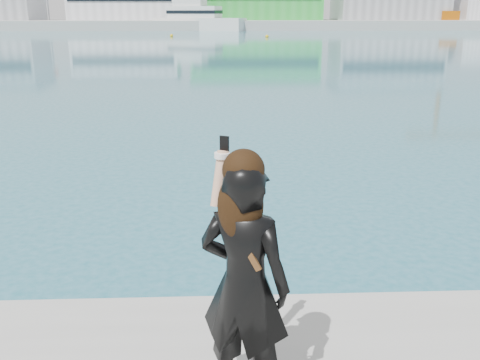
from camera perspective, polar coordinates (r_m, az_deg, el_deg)
The scene contains 5 objects.
far_quay at distance 133.73m, azimuth -2.12°, elevation 16.29°, with size 320.00×40.00×2.00m, color #9E9E99.
motor_yacht at distance 116.83m, azimuth -4.61°, elevation 16.83°, with size 19.77×11.89×8.94m.
buoy_near at distance 83.29m, azimuth 2.89°, elevation 14.95°, with size 0.50×0.50×0.50m, color yellow.
buoy_far at distance 86.55m, azimuth -7.31°, elevation 14.92°, with size 0.50×0.50×0.50m, color yellow.
woman at distance 3.68m, azimuth 0.43°, elevation -10.42°, with size 0.77×0.66×1.88m.
Camera 1 is at (-0.94, -3.70, 3.47)m, focal length 40.00 mm.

